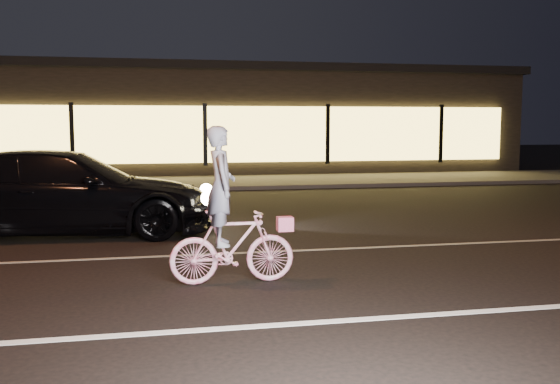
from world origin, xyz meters
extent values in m
plane|color=black|center=(0.00, 0.00, 0.00)|extent=(90.00, 90.00, 0.00)
cube|color=silver|center=(0.00, -1.50, 0.00)|extent=(60.00, 0.12, 0.01)
cube|color=gray|center=(0.00, 2.00, 0.00)|extent=(60.00, 0.10, 0.01)
cube|color=#383533|center=(0.00, 13.00, 0.06)|extent=(30.00, 4.00, 0.12)
cube|color=black|center=(0.00, 19.00, 2.00)|extent=(25.00, 8.00, 4.00)
cube|color=black|center=(0.00, 19.00, 4.05)|extent=(25.40, 8.40, 0.30)
cube|color=#FFD559|center=(0.00, 14.90, 1.60)|extent=(23.00, 0.15, 2.00)
cube|color=black|center=(-4.50, 14.82, 1.60)|extent=(0.15, 0.08, 2.20)
cube|color=black|center=(0.00, 14.82, 1.60)|extent=(0.15, 0.08, 2.20)
cube|color=black|center=(4.50, 14.82, 1.60)|extent=(0.15, 0.08, 2.20)
cube|color=black|center=(9.00, 14.82, 1.60)|extent=(0.15, 0.08, 2.20)
imported|color=#E32C66|center=(-0.91, 0.21, 0.47)|extent=(1.56, 0.44, 0.94)
imported|color=white|center=(-1.05, 0.21, 1.23)|extent=(0.35, 0.54, 1.47)
cube|color=#D94579|center=(-0.24, 0.21, 0.73)|extent=(0.20, 0.16, 0.18)
imported|color=black|center=(-3.39, 4.28, 0.76)|extent=(5.35, 2.46, 1.52)
sphere|color=#FFF2BF|center=(-0.84, 4.81, 0.69)|extent=(0.25, 0.25, 0.25)
sphere|color=#FFF2BF|center=(-0.93, 3.42, 0.69)|extent=(0.25, 0.25, 0.25)
camera|label=1|loc=(-1.87, -7.37, 1.99)|focal=40.00mm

